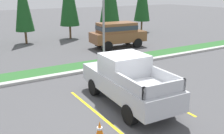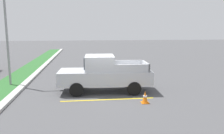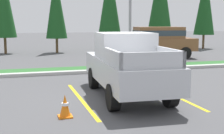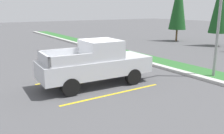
# 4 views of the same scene
# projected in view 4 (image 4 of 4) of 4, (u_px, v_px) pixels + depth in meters

# --- Properties ---
(ground_plane) EXTENTS (120.00, 120.00, 0.00)m
(ground_plane) POSITION_uv_depth(u_px,v_px,m) (91.00, 82.00, 11.70)
(ground_plane) COLOR #4C4C4F
(parking_line_near) EXTENTS (0.12, 4.80, 0.01)m
(parking_line_near) POSITION_uv_depth(u_px,v_px,m) (81.00, 77.00, 12.58)
(parking_line_near) COLOR yellow
(parking_line_near) RESTS_ON ground
(parking_line_far) EXTENTS (0.12, 4.80, 0.01)m
(parking_line_far) POSITION_uv_depth(u_px,v_px,m) (114.00, 94.00, 10.06)
(parking_line_far) COLOR yellow
(parking_line_far) RESTS_ON ground
(curb_strip) EXTENTS (56.00, 0.40, 0.15)m
(curb_strip) POSITION_uv_depth(u_px,v_px,m) (164.00, 67.00, 14.33)
(curb_strip) COLOR #B2B2AD
(curb_strip) RESTS_ON ground
(grass_median) EXTENTS (56.00, 1.80, 0.06)m
(grass_median) POSITION_uv_depth(u_px,v_px,m) (177.00, 66.00, 14.92)
(grass_median) COLOR #2D662D
(grass_median) RESTS_ON ground
(pickup_truck_main) EXTENTS (2.18, 5.32, 2.10)m
(pickup_truck_main) POSITION_uv_depth(u_px,v_px,m) (96.00, 63.00, 11.10)
(pickup_truck_main) COLOR black
(pickup_truck_main) RESTS_ON ground
(street_light) EXTENTS (0.24, 1.49, 6.25)m
(street_light) POSITION_uv_depth(u_px,v_px,m) (219.00, 5.00, 11.70)
(street_light) COLOR gray
(street_light) RESTS_ON ground
(cypress_tree_leftmost) EXTENTS (1.88, 1.88, 7.22)m
(cypress_tree_leftmost) POSITION_uv_depth(u_px,v_px,m) (179.00, 2.00, 25.82)
(cypress_tree_leftmost) COLOR brown
(cypress_tree_leftmost) RESTS_ON ground
(cypress_tree_left_inner) EXTENTS (1.80, 1.80, 6.93)m
(cypress_tree_left_inner) POSITION_uv_depth(u_px,v_px,m) (221.00, 3.00, 22.33)
(cypress_tree_left_inner) COLOR brown
(cypress_tree_left_inner) RESTS_ON ground
(traffic_cone) EXTENTS (0.36, 0.36, 0.60)m
(traffic_cone) POSITION_uv_depth(u_px,v_px,m) (44.00, 73.00, 12.21)
(traffic_cone) COLOR orange
(traffic_cone) RESTS_ON ground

